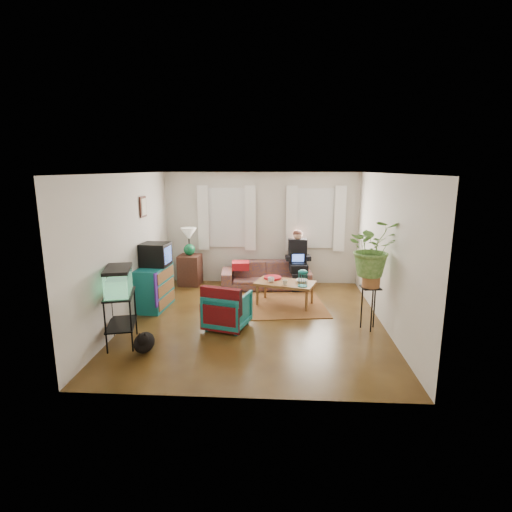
# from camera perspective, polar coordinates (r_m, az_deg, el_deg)

# --- Properties ---
(floor) EXTENTS (4.50, 5.00, 0.01)m
(floor) POSITION_cam_1_polar(r_m,az_deg,el_deg) (7.29, -0.19, -9.16)
(floor) COLOR #4F2B14
(floor) RESTS_ON ground
(ceiling) EXTENTS (4.50, 5.00, 0.01)m
(ceiling) POSITION_cam_1_polar(r_m,az_deg,el_deg) (6.78, -0.20, 11.74)
(ceiling) COLOR white
(ceiling) RESTS_ON wall_back
(wall_back) EXTENTS (4.50, 0.01, 2.60)m
(wall_back) POSITION_cam_1_polar(r_m,az_deg,el_deg) (9.38, 0.76, 3.95)
(wall_back) COLOR silver
(wall_back) RESTS_ON floor
(wall_front) EXTENTS (4.50, 0.01, 2.60)m
(wall_front) POSITION_cam_1_polar(r_m,az_deg,el_deg) (4.50, -2.18, -5.44)
(wall_front) COLOR silver
(wall_front) RESTS_ON floor
(wall_left) EXTENTS (0.01, 5.00, 2.60)m
(wall_left) POSITION_cam_1_polar(r_m,az_deg,el_deg) (7.40, -17.86, 1.07)
(wall_left) COLOR silver
(wall_left) RESTS_ON floor
(wall_right) EXTENTS (0.01, 5.00, 2.60)m
(wall_right) POSITION_cam_1_polar(r_m,az_deg,el_deg) (7.14, 18.13, 0.65)
(wall_right) COLOR silver
(wall_right) RESTS_ON floor
(window_left) EXTENTS (1.08, 0.04, 1.38)m
(window_left) POSITION_cam_1_polar(r_m,az_deg,el_deg) (9.39, -4.15, 5.47)
(window_left) COLOR white
(window_left) RESTS_ON wall_back
(window_right) EXTENTS (1.08, 0.04, 1.38)m
(window_right) POSITION_cam_1_polar(r_m,az_deg,el_deg) (9.35, 8.46, 5.34)
(window_right) COLOR white
(window_right) RESTS_ON wall_back
(curtains_left) EXTENTS (1.36, 0.06, 1.50)m
(curtains_left) POSITION_cam_1_polar(r_m,az_deg,el_deg) (9.31, -4.21, 5.41)
(curtains_left) COLOR white
(curtains_left) RESTS_ON wall_back
(curtains_right) EXTENTS (1.36, 0.06, 1.50)m
(curtains_right) POSITION_cam_1_polar(r_m,az_deg,el_deg) (9.27, 8.51, 5.28)
(curtains_right) COLOR white
(curtains_right) RESTS_ON wall_back
(picture_frame) EXTENTS (0.04, 0.32, 0.40)m
(picture_frame) POSITION_cam_1_polar(r_m,az_deg,el_deg) (8.09, -15.78, 6.78)
(picture_frame) COLOR #3D2616
(picture_frame) RESTS_ON wall_left
(area_rug) EXTENTS (2.20, 1.86, 0.01)m
(area_rug) POSITION_cam_1_polar(r_m,az_deg,el_deg) (8.04, 2.50, -7.01)
(area_rug) COLOR brown
(area_rug) RESTS_ON floor
(sofa) EXTENTS (2.07, 0.97, 0.79)m
(sofa) POSITION_cam_1_polar(r_m,az_deg,el_deg) (9.11, 1.44, -2.12)
(sofa) COLOR brown
(sofa) RESTS_ON floor
(seated_person) EXTENTS (0.56, 0.66, 1.20)m
(seated_person) POSITION_cam_1_polar(r_m,az_deg,el_deg) (9.13, 6.00, -0.83)
(seated_person) COLOR black
(seated_person) RESTS_ON sofa
(side_table) EXTENTS (0.52, 0.52, 0.71)m
(side_table) POSITION_cam_1_polar(r_m,az_deg,el_deg) (9.46, -9.40, -1.98)
(side_table) COLOR #3B1F16
(side_table) RESTS_ON floor
(table_lamp) EXTENTS (0.39, 0.39, 0.65)m
(table_lamp) POSITION_cam_1_polar(r_m,az_deg,el_deg) (9.32, -9.54, 1.95)
(table_lamp) COLOR white
(table_lamp) RESTS_ON side_table
(dresser) EXTENTS (0.54, 0.96, 0.83)m
(dresser) POSITION_cam_1_polar(r_m,az_deg,el_deg) (8.03, -14.29, -4.36)
(dresser) COLOR #115269
(dresser) RESTS_ON floor
(crt_tv) EXTENTS (0.55, 0.50, 0.44)m
(crt_tv) POSITION_cam_1_polar(r_m,az_deg,el_deg) (7.95, -14.16, 0.22)
(crt_tv) COLOR black
(crt_tv) RESTS_ON dresser
(aquarium_stand) EXTENTS (0.57, 0.80, 0.81)m
(aquarium_stand) POSITION_cam_1_polar(r_m,az_deg,el_deg) (6.58, -18.69, -8.51)
(aquarium_stand) COLOR black
(aquarium_stand) RESTS_ON floor
(aquarium) EXTENTS (0.52, 0.73, 0.43)m
(aquarium) POSITION_cam_1_polar(r_m,az_deg,el_deg) (6.39, -19.08, -3.32)
(aquarium) COLOR #7FD899
(aquarium) RESTS_ON aquarium_stand
(black_cat) EXTENTS (0.39, 0.50, 0.38)m
(black_cat) POSITION_cam_1_polar(r_m,az_deg,el_deg) (6.26, -15.70, -11.54)
(black_cat) COLOR black
(black_cat) RESTS_ON floor
(armchair) EXTENTS (0.83, 0.80, 0.70)m
(armchair) POSITION_cam_1_polar(r_m,az_deg,el_deg) (6.88, -4.10, -7.43)
(armchair) COLOR navy
(armchair) RESTS_ON floor
(serape_throw) EXTENTS (0.72, 0.35, 0.57)m
(serape_throw) POSITION_cam_1_polar(r_m,az_deg,el_deg) (6.60, -5.06, -6.98)
(serape_throw) COLOR #9E0A0A
(serape_throw) RESTS_ON armchair
(coffee_table) EXTENTS (1.28, 0.93, 0.47)m
(coffee_table) POSITION_cam_1_polar(r_m,az_deg,el_deg) (8.02, 4.14, -5.35)
(coffee_table) COLOR brown
(coffee_table) RESTS_ON floor
(cup_a) EXTENTS (0.16, 0.16, 0.10)m
(cup_a) POSITION_cam_1_polar(r_m,az_deg,el_deg) (7.92, 2.16, -3.40)
(cup_a) COLOR white
(cup_a) RESTS_ON coffee_table
(cup_b) EXTENTS (0.13, 0.13, 0.10)m
(cup_b) POSITION_cam_1_polar(r_m,az_deg,el_deg) (7.75, 4.15, -3.79)
(cup_b) COLOR beige
(cup_b) RESTS_ON coffee_table
(bowl) EXTENTS (0.28, 0.28, 0.06)m
(bowl) POSITION_cam_1_polar(r_m,az_deg,el_deg) (7.96, 6.54, -3.55)
(bowl) COLOR white
(bowl) RESTS_ON coffee_table
(snack_tray) EXTENTS (0.44, 0.44, 0.04)m
(snack_tray) POSITION_cam_1_polar(r_m,az_deg,el_deg) (8.18, 2.39, -3.11)
(snack_tray) COLOR #B21414
(snack_tray) RESTS_ON coffee_table
(birdcage) EXTENTS (0.23, 0.23, 0.33)m
(birdcage) POSITION_cam_1_polar(r_m,az_deg,el_deg) (7.66, 6.69, -3.12)
(birdcage) COLOR #115B6B
(birdcage) RESTS_ON coffee_table
(plant_stand) EXTENTS (0.35, 0.35, 0.75)m
(plant_stand) POSITION_cam_1_polar(r_m,az_deg,el_deg) (7.05, 15.87, -7.17)
(plant_stand) COLOR black
(plant_stand) RESTS_ON floor
(potted_plant) EXTENTS (0.93, 0.83, 0.95)m
(potted_plant) POSITION_cam_1_polar(r_m,az_deg,el_deg) (6.81, 16.31, -0.09)
(potted_plant) COLOR #599947
(potted_plant) RESTS_ON plant_stand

